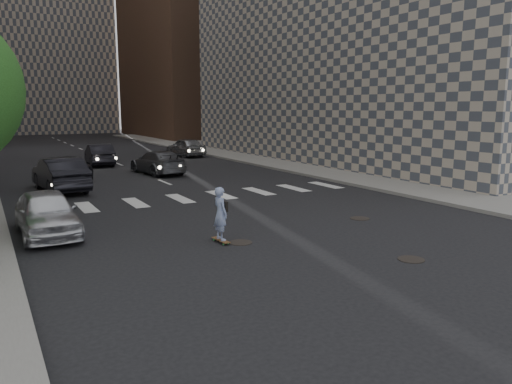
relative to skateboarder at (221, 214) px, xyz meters
The scene contains 14 objects.
ground 3.05m from the skateboarder, 31.20° to the right, with size 160.00×160.00×0.00m, color black.
sidewalk_right 25.13m from the skateboarder, 47.40° to the left, with size 13.00×80.00×0.15m, color gray.
building_right 28.82m from the skateboarder, 38.97° to the left, with size 15.00×33.00×22.00m.
tower_right 60.50m from the skateboarder, 67.19° to the left, with size 18.00×24.00×36.00m, color brown.
manhole_a 5.53m from the skateboarder, 47.33° to the right, with size 0.70×0.70×0.02m, color black.
manhole_b 1.05m from the skateboarder, 32.11° to the right, with size 0.70×0.70×0.02m, color black.
manhole_c 5.89m from the skateboarder, ahead, with size 0.70×0.70×0.02m, color black.
skateboarder is the anchor object (origin of this frame).
silver_sedan 5.62m from the skateboarder, 141.98° to the left, with size 1.69×4.21×1.43m, color silver.
traffic_car_a 12.51m from the skateboarder, 102.98° to the left, with size 1.72×4.92×1.62m, color black.
traffic_car_b 16.42m from the skateboarder, 78.43° to the left, with size 1.97×4.85×1.41m, color #53545A.
traffic_car_c 16.61m from the skateboarder, 97.08° to the left, with size 2.13×4.61×1.28m, color black.
traffic_car_d 26.98m from the skateboarder, 71.06° to the left, with size 1.81×4.49×1.53m, color #9EA1A5.
traffic_car_e 22.52m from the skateboarder, 87.01° to the left, with size 1.56×4.48×1.48m, color black.
Camera 1 is at (-8.60, -11.65, 4.00)m, focal length 35.00 mm.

